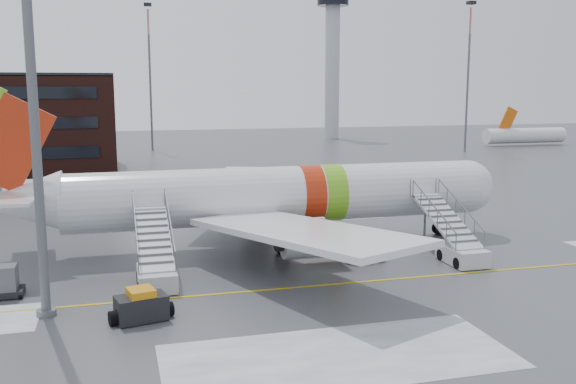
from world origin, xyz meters
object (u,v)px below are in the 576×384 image
object	(u,v)px
airliner	(266,197)
uld_container	(2,282)
airstair_fwd	(456,244)
airstair_aft	(156,265)
pushback_tug	(359,250)
baggage_tractor	(141,307)
light_mast_near	(31,73)

from	to	relation	value
airliner	uld_container	world-z (taller)	airliner
airstair_fwd	airstair_aft	size ratio (longest dim) A/B	1.00
airstair_aft	uld_container	size ratio (longest dim) A/B	3.78
pushback_tug	uld_container	world-z (taller)	uld_container
airliner	airstair_aft	bearing A→B (deg)	-139.92
airstair_aft	baggage_tractor	xyz separation A→B (m)	(-1.01, -5.53, -0.41)
airliner	baggage_tractor	xyz separation A→B (m)	(-8.78, -12.07, -2.77)
airstair_aft	pushback_tug	xyz separation A→B (m)	(12.51, 1.63, -0.42)
baggage_tractor	light_mast_near	world-z (taller)	light_mast_near
uld_container	airliner	bearing A→B (deg)	23.44
baggage_tractor	airstair_fwd	bearing A→B (deg)	16.00
airliner	uld_container	xyz separation A→B (m)	(-15.50, -6.72, -2.64)
airstair_aft	airliner	bearing A→B (deg)	40.08
airstair_fwd	airstair_aft	bearing A→B (deg)	180.00
airliner	light_mast_near	size ratio (longest dim) A/B	1.63
pushback_tug	light_mast_near	bearing A→B (deg)	-163.40
airliner	light_mast_near	xyz separation A→B (m)	(-13.08, -10.21, 7.85)
airstair_fwd	uld_container	bearing A→B (deg)	-179.60
airstair_fwd	airstair_aft	xyz separation A→B (m)	(-18.29, 0.00, 0.00)
airliner	airstair_aft	size ratio (longest dim) A/B	4.55
baggage_tractor	light_mast_near	bearing A→B (deg)	156.67
airstair_fwd	light_mast_near	world-z (taller)	light_mast_near
airstair_aft	pushback_tug	distance (m)	12.62
airstair_fwd	baggage_tractor	world-z (taller)	airstair_fwd
baggage_tractor	airstair_aft	bearing A→B (deg)	79.66
airliner	pushback_tug	size ratio (longest dim) A/B	13.71
airliner	baggage_tractor	size ratio (longest dim) A/B	11.41
uld_container	light_mast_near	distance (m)	11.32
airliner	uld_container	size ratio (longest dim) A/B	17.18
airliner	airstair_aft	world-z (taller)	airliner
airstair_aft	uld_container	xyz separation A→B (m)	(-7.73, -0.18, -0.29)
uld_container	baggage_tractor	bearing A→B (deg)	-38.51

